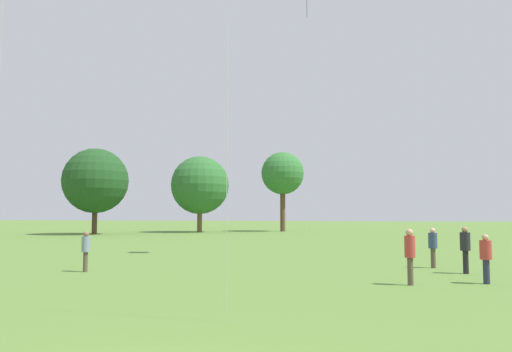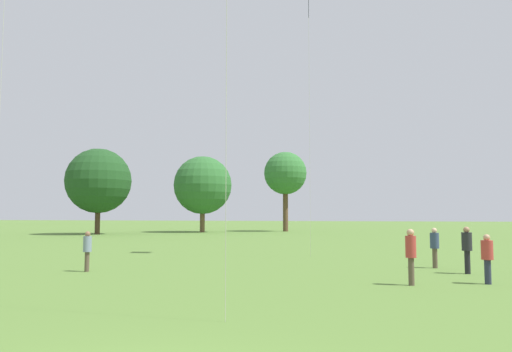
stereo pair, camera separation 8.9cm
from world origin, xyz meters
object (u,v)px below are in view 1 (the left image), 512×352
(person_standing_4, at_px, (410,251))
(distant_tree_2, at_px, (200,185))
(person_standing_1, at_px, (86,248))
(person_standing_3, at_px, (486,255))
(distant_tree_1, at_px, (95,181))
(distant_tree_0, at_px, (283,174))
(person_standing_2, at_px, (433,244))
(person_standing_0, at_px, (465,246))

(person_standing_4, bearing_deg, distant_tree_2, 34.01)
(person_standing_1, xyz_separation_m, person_standing_3, (14.18, -0.23, 0.00))
(person_standing_4, height_order, distant_tree_1, distant_tree_1)
(distant_tree_0, bearing_deg, person_standing_2, -72.32)
(person_standing_2, height_order, distant_tree_2, distant_tree_2)
(person_standing_1, distance_m, distant_tree_0, 45.67)
(person_standing_1, distance_m, distant_tree_2, 41.57)
(person_standing_0, bearing_deg, distant_tree_2, 32.63)
(person_standing_4, xyz_separation_m, distant_tree_2, (-21.08, 41.29, 4.65))
(person_standing_4, distance_m, distant_tree_0, 48.13)
(distant_tree_1, bearing_deg, distant_tree_0, 36.57)
(person_standing_0, height_order, distant_tree_2, distant_tree_2)
(person_standing_2, height_order, distant_tree_1, distant_tree_1)
(person_standing_2, relative_size, person_standing_4, 0.94)
(person_standing_1, bearing_deg, distant_tree_1, -84.42)
(distant_tree_2, bearing_deg, person_standing_3, -59.92)
(person_standing_1, relative_size, distant_tree_0, 0.15)
(person_standing_2, distance_m, person_standing_4, 5.51)
(person_standing_3, relative_size, distant_tree_2, 0.17)
(person_standing_3, bearing_deg, person_standing_4, -143.74)
(person_standing_4, bearing_deg, person_standing_1, 91.89)
(person_standing_1, bearing_deg, person_standing_4, 150.52)
(distant_tree_1, bearing_deg, person_standing_0, -42.02)
(person_standing_3, distance_m, distant_tree_2, 47.01)
(person_standing_3, bearing_deg, person_standing_2, 120.14)
(person_standing_0, distance_m, person_standing_4, 4.21)
(person_standing_0, distance_m, distant_tree_0, 45.37)
(person_standing_0, xyz_separation_m, person_standing_2, (-0.92, 1.79, -0.06))
(person_standing_2, bearing_deg, person_standing_1, -49.81)
(person_standing_1, relative_size, person_standing_3, 0.99)
(person_standing_4, distance_m, distant_tree_2, 46.59)
(distant_tree_0, relative_size, distant_tree_1, 1.08)
(person_standing_0, distance_m, distant_tree_2, 44.61)
(person_standing_0, relative_size, distant_tree_0, 0.17)
(person_standing_2, height_order, distant_tree_0, distant_tree_0)
(person_standing_1, xyz_separation_m, distant_tree_2, (-9.27, 40.24, 4.77))
(person_standing_1, xyz_separation_m, distant_tree_1, (-18.24, 31.61, 4.88))
(person_standing_2, bearing_deg, person_standing_4, 8.11)
(person_standing_3, bearing_deg, distant_tree_1, 152.77)
(distant_tree_0, bearing_deg, person_standing_4, -75.80)
(distant_tree_0, distance_m, distant_tree_2, 10.73)
(person_standing_0, distance_m, distant_tree_1, 43.74)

